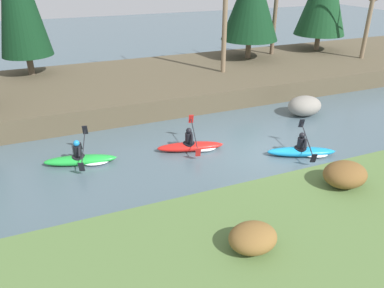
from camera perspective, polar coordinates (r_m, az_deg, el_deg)
ground_plane at (r=15.40m, az=10.18°, el=-1.44°), size 90.00×90.00×0.00m
riverbank_near at (r=11.51m, az=26.24°, el=-12.33°), size 44.00×6.42×0.72m
riverbank_far at (r=22.92m, az=-2.03°, el=9.62°), size 44.00×8.91×1.04m
bare_tree_mid_upstream at (r=22.35m, az=5.07°, el=19.94°), size 4.20×4.15×7.67m
bare_tree_mid_downstream at (r=27.77m, az=12.48°, el=18.40°), size 2.99×2.95×5.36m
bare_tree_downstream at (r=28.39m, az=25.23°, el=16.44°), size 2.79×2.76×4.99m
shrub_clump_nearest at (r=9.34m, az=9.25°, el=-13.91°), size 1.21×1.01×0.66m
shrub_clump_second at (r=12.47m, az=22.29°, el=-4.30°), size 1.40×1.17×0.76m
kayaker_lead at (r=15.57m, az=16.70°, el=-1.03°), size 2.73×1.99×1.20m
kayaker_middle at (r=15.34m, az=0.14°, el=-0.27°), size 2.78×2.05×1.20m
kayaker_trailing at (r=14.91m, az=-16.23°, el=-2.23°), size 2.78×2.05×1.20m
boulder_midstream at (r=19.66m, az=16.77°, el=5.59°), size 1.74×1.36×0.98m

